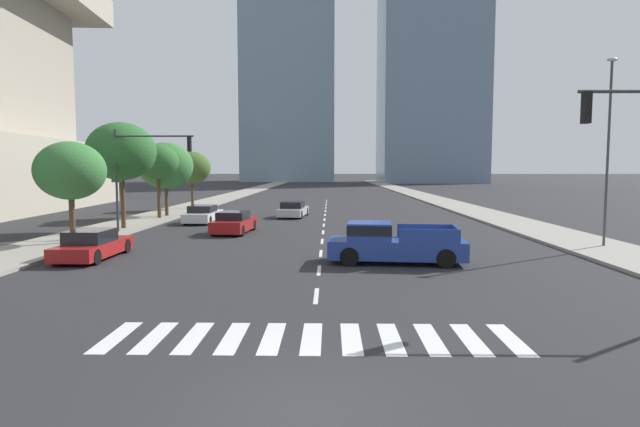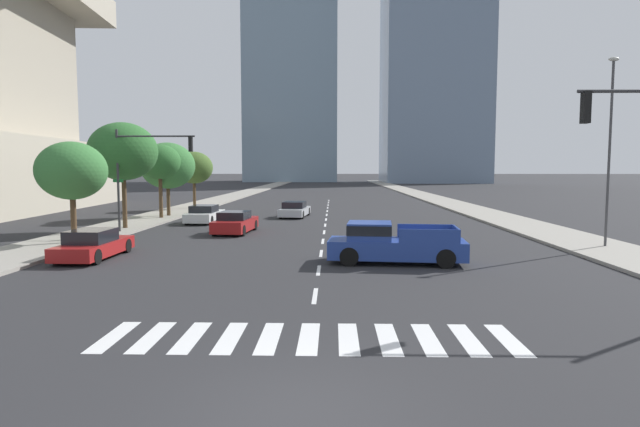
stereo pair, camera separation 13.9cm
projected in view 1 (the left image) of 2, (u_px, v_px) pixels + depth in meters
The scene contains 17 objects.
ground_plane at pixel (303, 415), 8.19m from camera, with size 800.00×800.00×0.00m, color #28282B.
sidewalk_east at pixel (509, 221), 37.81m from camera, with size 4.00×260.00×0.15m, color gray.
sidewalk_west at pixel (142, 220), 38.32m from camera, with size 4.00×260.00×0.15m, color gray.
crosswalk_near at pixel (312, 338), 11.89m from camera, with size 9.45×2.28×0.01m.
lane_divider_center at pixel (324, 219), 39.79m from camera, with size 0.14×50.00×0.01m.
pickup_truck at pixel (390, 243), 21.36m from camera, with size 5.67×2.50×1.67m.
sedan_silver_0 at pixel (293, 210), 41.88m from camera, with size 2.33×4.92×1.24m.
sedan_white_1 at pixel (203, 214), 37.46m from camera, with size 1.99×4.73×1.26m.
sedan_red_2 at pixel (234, 223), 31.40m from camera, with size 2.18×4.56×1.31m.
sedan_red_3 at pixel (93, 245), 22.39m from camera, with size 1.86×4.51×1.27m.
traffic_signal_far at pixel (145, 162), 30.62m from camera, with size 4.91×0.28×6.01m.
street_lamp_east at pixel (609, 140), 24.83m from camera, with size 0.50×0.24×8.92m.
street_tree_nearest at pixel (70, 171), 26.07m from camera, with size 3.42×3.42×5.07m.
street_tree_second at pixel (121, 152), 32.43m from camera, with size 4.24×4.24×6.58m.
street_tree_third at pixel (158, 162), 39.37m from camera, with size 3.08×3.08×5.55m.
street_tree_fourth at pixel (166, 166), 41.20m from camera, with size 4.28×4.28×5.78m.
street_tree_fifth at pixel (192, 168), 49.00m from camera, with size 3.53×3.53×5.32m.
Camera 1 is at (0.41, -7.88, 3.85)m, focal length 29.33 mm.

